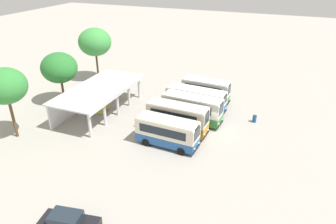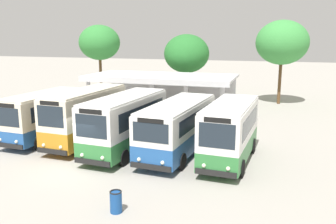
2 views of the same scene
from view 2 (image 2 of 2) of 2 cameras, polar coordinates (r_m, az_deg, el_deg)
The scene contains 15 objects.
ground_plane at distance 20.05m, azimuth -13.91°, elevation -8.52°, with size 180.00×180.00×0.00m, color #A39E93.
city_bus_nearest_orange at distance 25.52m, azimuth -18.99°, elevation -0.32°, with size 2.66×6.91×3.19m.
city_bus_second_in_row at distance 23.80m, azimuth -12.88°, elevation -0.39°, with size 2.48×7.27×3.53m.
city_bus_middle_cream at distance 21.75m, azimuth -6.73°, elevation -1.46°, with size 2.76×7.60×3.42m.
city_bus_fourth_amber at distance 21.19m, azimuth 1.61°, elevation -2.18°, with size 2.89×8.09×3.10m.
city_bus_fifth_blue at distance 20.07m, azimuth 9.85°, elevation -2.82°, with size 2.52×6.77×3.34m.
terminal_canopy at distance 33.95m, azimuth -0.75°, elevation 4.77°, with size 13.54×6.37×3.40m.
waiting_chair_end_by_column at distance 33.62m, azimuth -3.16°, elevation 0.98°, with size 0.44×0.44×0.86m.
waiting_chair_second_from_end at distance 33.36m, azimuth -2.19°, elevation 0.91°, with size 0.44×0.44×0.86m.
waiting_chair_middle_seat at distance 33.24m, azimuth -1.12°, elevation 0.88°, with size 0.44×0.44×0.86m.
waiting_chair_fourth_seat at distance 32.96m, azimuth -0.15°, elevation 0.78°, with size 0.44×0.44×0.86m.
roadside_tree_behind_canopy at distance 39.25m, azimuth 2.97°, elevation 9.23°, with size 4.88×4.88×7.15m.
roadside_tree_east_of_canopy at distance 38.67m, azimuth 17.68°, elevation 10.47°, with size 5.27×5.27×8.54m.
roadside_tree_west_of_canopy at distance 41.73m, azimuth -10.83°, elevation 10.76°, with size 4.60×4.60×8.18m.
litter_bin_apron at distance 14.82m, azimuth -8.27°, elevation -13.91°, with size 0.49×0.49×0.90m.
Camera 2 is at (10.05, -15.93, 6.87)m, focal length 38.37 mm.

